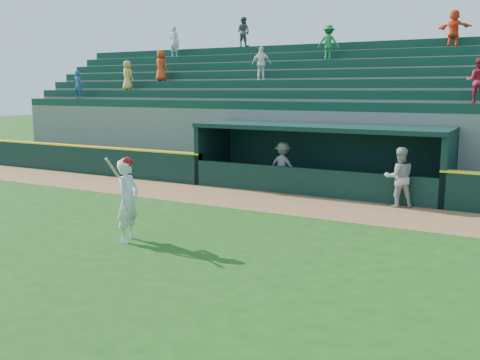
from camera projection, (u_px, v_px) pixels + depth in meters
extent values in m
plane|color=#1B4B12|center=(210.00, 240.00, 13.51)|extent=(120.00, 120.00, 0.00)
cube|color=olive|center=(288.00, 204.00, 17.75)|extent=(40.00, 3.00, 0.01)
cube|color=black|center=(61.00, 158.00, 24.88)|extent=(15.50, 0.30, 1.20)
cube|color=yellow|center=(60.00, 145.00, 24.77)|extent=(15.50, 0.32, 0.06)
imported|color=#A7A7A2|center=(399.00, 177.00, 17.16)|extent=(1.16, 1.06, 1.94)
imported|color=#A3A39E|center=(283.00, 165.00, 20.54)|extent=(1.20, 0.77, 1.77)
cube|color=slate|center=(318.00, 190.00, 20.16)|extent=(9.00, 2.60, 0.04)
cube|color=black|center=(213.00, 153.00, 22.15)|extent=(0.20, 2.60, 2.30)
cube|color=black|center=(449.00, 169.00, 17.79)|extent=(0.20, 2.60, 2.30)
cube|color=black|center=(330.00, 156.00, 21.10)|extent=(9.40, 0.20, 2.30)
cube|color=black|center=(319.00, 127.00, 19.77)|extent=(9.40, 2.80, 0.16)
cube|color=black|center=(306.00, 182.00, 19.03)|extent=(9.00, 0.16, 1.00)
cube|color=brown|center=(325.00, 181.00, 20.82)|extent=(8.40, 0.45, 0.10)
cube|color=slate|center=(334.00, 147.00, 21.50)|extent=(34.00, 0.85, 2.91)
cube|color=#0F3828|center=(335.00, 106.00, 21.12)|extent=(34.00, 0.60, 0.36)
cube|color=slate|center=(341.00, 140.00, 22.20)|extent=(34.00, 0.85, 3.36)
cube|color=#0F3828|center=(342.00, 95.00, 21.78)|extent=(34.00, 0.60, 0.36)
cube|color=slate|center=(348.00, 133.00, 22.90)|extent=(34.00, 0.85, 3.81)
cube|color=#0F3828|center=(349.00, 84.00, 22.44)|extent=(34.00, 0.60, 0.36)
cube|color=slate|center=(354.00, 127.00, 23.59)|extent=(34.00, 0.85, 4.26)
cube|color=#0F3828|center=(355.00, 73.00, 23.10)|extent=(34.00, 0.60, 0.36)
cube|color=slate|center=(360.00, 121.00, 24.29)|extent=(34.00, 0.85, 4.71)
cube|color=#0F3828|center=(361.00, 64.00, 23.76)|extent=(34.00, 0.60, 0.36)
cube|color=slate|center=(365.00, 115.00, 24.99)|extent=(34.00, 0.85, 5.16)
cube|color=#0F3828|center=(367.00, 54.00, 24.42)|extent=(34.00, 0.60, 0.36)
cube|color=slate|center=(370.00, 109.00, 25.68)|extent=(34.00, 0.85, 5.61)
cube|color=#0F3828|center=(372.00, 46.00, 25.08)|extent=(34.00, 0.60, 0.36)
cube|color=slate|center=(373.00, 109.00, 26.18)|extent=(34.50, 0.30, 5.61)
imported|color=red|center=(161.00, 66.00, 26.93)|extent=(0.76, 0.51, 1.52)
imported|color=white|center=(261.00, 63.00, 24.25)|extent=(0.94, 0.54, 1.51)
imported|color=#284F93|center=(78.00, 85.00, 27.54)|extent=(0.53, 0.36, 1.44)
imported|color=#505050|center=(243.00, 32.00, 28.20)|extent=(0.80, 0.65, 1.55)
imported|color=#1B7D36|center=(328.00, 43.00, 24.35)|extent=(1.06, 0.66, 1.58)
imported|color=gold|center=(128.00, 75.00, 26.97)|extent=(0.81, 0.62, 1.47)
imported|color=#FC431C|center=(454.00, 28.00, 22.53)|extent=(1.50, 0.80, 1.55)
imported|color=beige|center=(174.00, 42.00, 29.36)|extent=(0.61, 0.41, 1.64)
imported|color=#A31930|center=(478.00, 81.00, 18.55)|extent=(0.77, 0.61, 1.56)
imported|color=silver|center=(128.00, 201.00, 13.27)|extent=(0.63, 0.83, 2.06)
sphere|color=#A70A09|center=(127.00, 162.00, 13.10)|extent=(0.27, 0.27, 0.27)
cylinder|color=tan|center=(115.00, 172.00, 13.04)|extent=(0.25, 0.49, 0.76)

